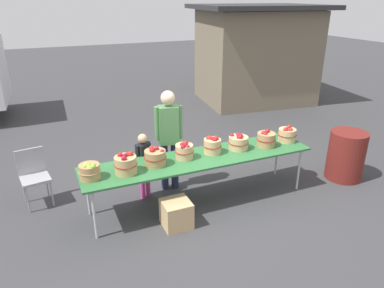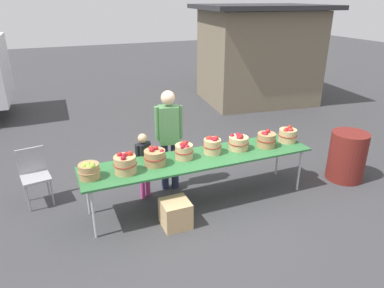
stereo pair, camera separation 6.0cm
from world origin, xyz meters
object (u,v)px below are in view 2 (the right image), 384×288
Objects in this scene: market_table at (200,159)px; apple_basket_red_0 at (125,164)px; produce_crate at (176,214)px; apple_basket_red_4 at (239,142)px; folding_chair at (34,172)px; child_customer at (144,161)px; apple_basket_red_2 at (184,151)px; trash_barrel at (347,156)px; apple_basket_red_5 at (266,139)px; apple_basket_red_3 at (212,145)px; apple_basket_red_6 at (288,135)px; vendor_adult at (169,133)px; apple_basket_red_1 at (155,157)px; apple_basket_green_0 at (89,170)px.

apple_basket_red_0 is (-1.12, -0.06, 0.16)m from market_table.
apple_basket_red_0 is 0.98m from produce_crate.
folding_chair is (-2.99, 0.91, -0.36)m from apple_basket_red_4.
child_customer is (-0.74, 0.46, -0.09)m from market_table.
apple_basket_red_2 reaches higher than produce_crate.
trash_barrel is 3.22m from produce_crate.
apple_basket_red_5 reaches higher than trash_barrel.
child_customer reaches higher than apple_basket_red_3.
trash_barrel is at bearing -6.89° from apple_basket_red_2.
apple_basket_red_5 is 1.01× the size of apple_basket_red_6.
market_table reaches higher than produce_crate.
vendor_adult reaches higher than folding_chair.
produce_crate is (0.17, -0.92, -0.44)m from child_customer.
apple_basket_red_2 is 0.17× the size of vendor_adult.
trash_barrel is (3.32, -0.31, -0.44)m from apple_basket_red_1.
vendor_adult is 1.92× the size of folding_chair.
market_table is 3.27× the size of child_customer.
apple_basket_red_5 is (1.14, -0.02, 0.15)m from market_table.
apple_basket_red_6 is at bearing 12.53° from produce_crate.
apple_basket_red_2 is at bearing 4.44° from apple_basket_red_1.
apple_basket_red_3 is at bearing 2.98° from apple_basket_red_1.
child_customer reaches higher than apple_basket_red_6.
produce_crate is (-2.14, -0.48, -0.68)m from apple_basket_red_6.
apple_basket_red_3 is 2.72m from folding_chair.
apple_basket_red_4 reaches higher than produce_crate.
apple_basket_red_0 is 0.70m from child_customer.
apple_basket_red_1 is (0.91, 0.06, 0.01)m from apple_basket_green_0.
apple_basket_red_5 is 1.95m from child_customer.
market_table is 0.89m from produce_crate.
market_table is 12.08× the size of apple_basket_green_0.
apple_basket_green_0 is 3.17m from apple_basket_red_6.
child_customer is 1.66m from folding_chair.
produce_crate is at bearing 73.75° from child_customer.
apple_basket_red_6 is at bearing 164.01° from trash_barrel.
apple_basket_red_3 is at bearing 147.33° from vendor_adult.
vendor_adult is at bearing 74.63° from produce_crate.
apple_basket_red_0 is 1.14× the size of apple_basket_red_2.
apple_basket_red_0 is 2.70m from apple_basket_red_6.
apple_basket_green_0 is (-1.60, -0.04, 0.14)m from market_table.
apple_basket_red_5 is (1.83, -0.04, -0.00)m from apple_basket_red_1.
market_table is at bearing -162.44° from apple_basket_red_3.
apple_basket_green_0 is 0.94× the size of apple_basket_red_5.
apple_basket_red_6 is (3.17, 0.06, 0.01)m from apple_basket_green_0.
apple_basket_red_5 is at bearing 169.92° from trash_barrel.
child_customer reaches higher than apple_basket_red_5.
market_table is 0.28m from apple_basket_red_2.
apple_basket_green_0 is 0.34× the size of folding_chair.
apple_basket_red_0 is at bearing 176.56° from trash_barrel.
folding_chair is at bearing 165.84° from trash_barrel.
apple_basket_red_0 reaches higher than folding_chair.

